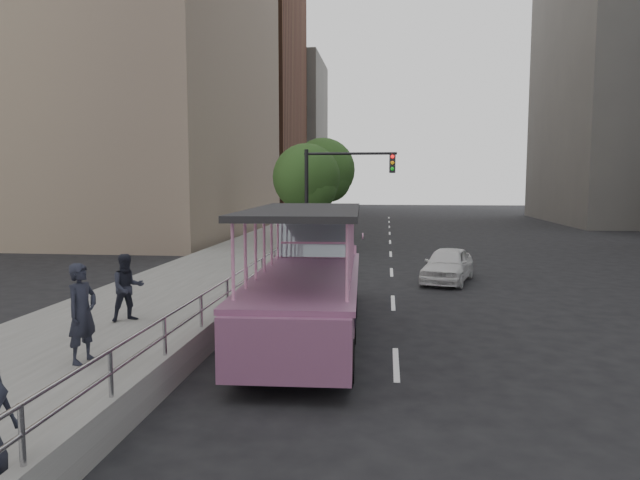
# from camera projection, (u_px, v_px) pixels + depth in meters

# --- Properties ---
(ground) EXTENTS (160.00, 160.00, 0.00)m
(ground) POSITION_uv_depth(u_px,v_px,m) (353.00, 336.00, 13.80)
(ground) COLOR black
(sidewalk) EXTENTS (5.50, 80.00, 0.30)m
(sidewalk) POSITION_uv_depth(u_px,v_px,m) (233.00, 266.00, 24.33)
(sidewalk) COLOR gray
(sidewalk) RESTS_ON ground
(kerb_wall) EXTENTS (0.24, 30.00, 0.36)m
(kerb_wall) POSITION_uv_depth(u_px,v_px,m) (247.00, 297.00, 16.09)
(kerb_wall) COLOR gray
(kerb_wall) RESTS_ON sidewalk
(guardrail) EXTENTS (0.07, 22.00, 0.71)m
(guardrail) POSITION_uv_depth(u_px,v_px,m) (247.00, 274.00, 16.02)
(guardrail) COLOR #ADADB2
(guardrail) RESTS_ON kerb_wall
(duck_boat) EXTENTS (2.70, 9.55, 3.14)m
(duck_boat) POSITION_uv_depth(u_px,v_px,m) (310.00, 285.00, 14.21)
(duck_boat) COLOR black
(duck_boat) RESTS_ON ground
(car) EXTENTS (2.52, 4.07, 1.29)m
(car) POSITION_uv_depth(u_px,v_px,m) (448.00, 265.00, 21.28)
(car) COLOR white
(car) RESTS_ON ground
(pedestrian_near) EXTENTS (0.60, 0.78, 1.91)m
(pedestrian_near) POSITION_uv_depth(u_px,v_px,m) (82.00, 313.00, 10.80)
(pedestrian_near) COLOR #212431
(pedestrian_near) RESTS_ON sidewalk
(pedestrian_mid) EXTENTS (1.03, 1.00, 1.67)m
(pedestrian_mid) POSITION_uv_depth(u_px,v_px,m) (127.00, 287.00, 14.07)
(pedestrian_mid) COLOR #212431
(pedestrian_mid) RESTS_ON sidewalk
(parking_sign) EXTENTS (0.15, 0.58, 2.62)m
(parking_sign) POSITION_uv_depth(u_px,v_px,m) (289.00, 239.00, 20.83)
(parking_sign) COLOR black
(parking_sign) RESTS_ON ground
(traffic_signal) EXTENTS (4.20, 0.32, 5.20)m
(traffic_signal) POSITION_uv_depth(u_px,v_px,m) (332.00, 187.00, 25.99)
(traffic_signal) COLOR black
(traffic_signal) RESTS_ON ground
(street_tree_near) EXTENTS (3.52, 3.52, 5.72)m
(street_tree_near) POSITION_uv_depth(u_px,v_px,m) (308.00, 180.00, 29.53)
(street_tree_near) COLOR #352218
(street_tree_near) RESTS_ON ground
(street_tree_far) EXTENTS (3.97, 3.97, 6.45)m
(street_tree_far) POSITION_uv_depth(u_px,v_px,m) (324.00, 172.00, 35.39)
(street_tree_far) COLOR #352218
(street_tree_far) RESTS_ON ground
(midrise_brick) EXTENTS (18.00, 16.00, 26.00)m
(midrise_brick) POSITION_uv_depth(u_px,v_px,m) (215.00, 96.00, 61.99)
(midrise_brick) COLOR brown
(midrise_brick) RESTS_ON ground
(midrise_stone_b) EXTENTS (16.00, 14.00, 20.00)m
(midrise_stone_b) POSITION_uv_depth(u_px,v_px,m) (264.00, 136.00, 77.87)
(midrise_stone_b) COLOR slate
(midrise_stone_b) RESTS_ON ground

